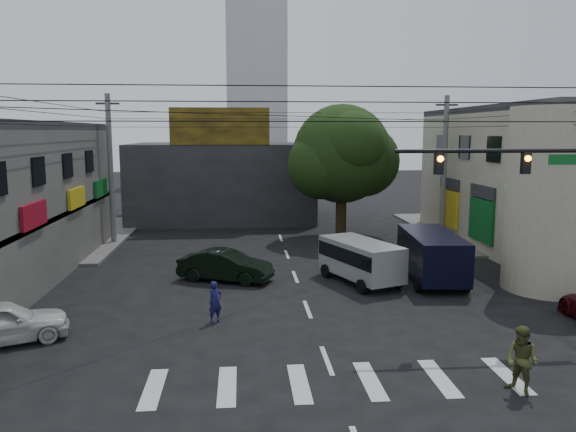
{
  "coord_description": "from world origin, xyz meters",
  "views": [
    {
      "loc": [
        -2.55,
        -19.15,
        6.95
      ],
      "look_at": [
        -0.6,
        4.0,
        3.43
      ],
      "focal_mm": 35.0,
      "sensor_mm": 36.0,
      "label": 1
    }
  ],
  "objects": [
    {
      "name": "ground",
      "position": [
        0.0,
        0.0,
        0.0
      ],
      "size": [
        160.0,
        160.0,
        0.0
      ],
      "primitive_type": "plane",
      "color": "black",
      "rests_on": "ground"
    },
    {
      "name": "sidewalk_far_left",
      "position": [
        -18.0,
        18.0,
        0.07
      ],
      "size": [
        16.0,
        16.0,
        0.15
      ],
      "primitive_type": "cube",
      "color": "#514F4C",
      "rests_on": "ground"
    },
    {
      "name": "sidewalk_far_right",
      "position": [
        18.0,
        18.0,
        0.07
      ],
      "size": [
        16.0,
        16.0,
        0.15
      ],
      "primitive_type": "cube",
      "color": "#514F4C",
      "rests_on": "ground"
    },
    {
      "name": "corner_column",
      "position": [
        11.0,
        4.0,
        4.0
      ],
      "size": [
        4.0,
        4.0,
        8.0
      ],
      "primitive_type": "cylinder",
      "color": "gray",
      "rests_on": "ground"
    },
    {
      "name": "building_far",
      "position": [
        -4.0,
        26.0,
        3.0
      ],
      "size": [
        14.0,
        10.0,
        6.0
      ],
      "primitive_type": "cube",
      "color": "#232326",
      "rests_on": "ground"
    },
    {
      "name": "billboard",
      "position": [
        -4.0,
        21.1,
        7.3
      ],
      "size": [
        7.0,
        0.3,
        2.6
      ],
      "primitive_type": "cube",
      "color": "olive",
      "rests_on": "building_far"
    },
    {
      "name": "tower_distant",
      "position": [
        0.0,
        70.0,
        22.0
      ],
      "size": [
        9.0,
        9.0,
        44.0
      ],
      "primitive_type": "cube",
      "color": "silver",
      "rests_on": "ground"
    },
    {
      "name": "street_tree",
      "position": [
        4.0,
        17.0,
        5.47
      ],
      "size": [
        6.4,
        6.4,
        8.7
      ],
      "color": "black",
      "rests_on": "ground"
    },
    {
      "name": "traffic_gantry",
      "position": [
        7.82,
        -1.0,
        4.83
      ],
      "size": [
        7.1,
        0.35,
        7.2
      ],
      "color": "black",
      "rests_on": "ground"
    },
    {
      "name": "utility_pole_far_left",
      "position": [
        -10.5,
        16.0,
        4.6
      ],
      "size": [
        0.32,
        0.32,
        9.2
      ],
      "primitive_type": "cylinder",
      "color": "#59595B",
      "rests_on": "ground"
    },
    {
      "name": "utility_pole_far_right",
      "position": [
        10.5,
        16.0,
        4.6
      ],
      "size": [
        0.32,
        0.32,
        9.2
      ],
      "primitive_type": "cylinder",
      "color": "#59595B",
      "rests_on": "ground"
    },
    {
      "name": "dark_sedan",
      "position": [
        -3.32,
        6.6,
        0.72
      ],
      "size": [
        4.46,
        5.4,
        1.44
      ],
      "primitive_type": "imported",
      "rotation": [
        0.0,
        0.0,
        1.2
      ],
      "color": "black",
      "rests_on": "ground"
    },
    {
      "name": "white_compact",
      "position": [
        -10.5,
        -0.73,
        0.72
      ],
      "size": [
        4.71,
        5.44,
        1.44
      ],
      "primitive_type": "imported",
      "rotation": [
        0.0,
        0.0,
        1.97
      ],
      "color": "silver",
      "rests_on": "ground"
    },
    {
      "name": "silver_minivan",
      "position": [
        2.9,
        5.71,
        0.97
      ],
      "size": [
        5.82,
        5.01,
        1.94
      ],
      "primitive_type": null,
      "rotation": [
        0.0,
        0.0,
        1.95
      ],
      "color": "#A3A7AB",
      "rests_on": "ground"
    },
    {
      "name": "navy_van",
      "position": [
        6.29,
        5.81,
        1.12
      ],
      "size": [
        5.97,
        3.06,
        2.25
      ],
      "primitive_type": null,
      "rotation": [
        0.0,
        0.0,
        1.49
      ],
      "color": "black",
      "rests_on": "ground"
    },
    {
      "name": "traffic_officer",
      "position": [
        -3.54,
        0.77,
        0.77
      ],
      "size": [
        0.92,
        0.91,
        1.55
      ],
      "primitive_type": "imported",
      "rotation": [
        0.0,
        0.0,
        0.63
      ],
      "color": "#141646",
      "rests_on": "ground"
    },
    {
      "name": "pedestrian_olive",
      "position": [
        4.83,
        -5.57,
        0.92
      ],
      "size": [
        1.52,
        1.49,
        1.85
      ],
      "primitive_type": "imported",
      "rotation": [
        0.0,
        0.0,
        -1.03
      ],
      "color": "#444B22",
      "rests_on": "ground"
    }
  ]
}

